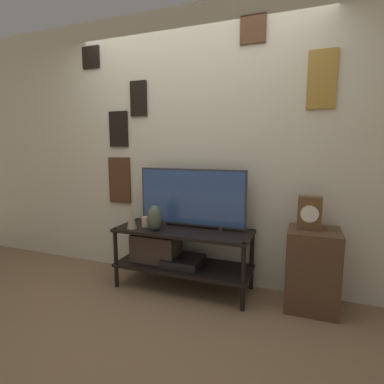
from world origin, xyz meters
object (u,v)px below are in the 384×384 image
television (192,197)px  candle_jar (146,222)px  vase_slim_bronze (132,218)px  mantel_clock (309,213)px  vase_urn_stoneware (155,218)px

television → candle_jar: size_ratio=10.74×
vase_slim_bronze → mantel_clock: (1.58, 0.21, 0.13)m
vase_slim_bronze → candle_jar: 0.15m
vase_urn_stoneware → television: bearing=39.4°
television → candle_jar: 0.51m
television → mantel_clock: (1.07, -0.05, -0.06)m
mantel_clock → television: bearing=177.3°
vase_slim_bronze → mantel_clock: 1.60m
candle_jar → vase_urn_stoneware: bearing=-30.5°
television → vase_slim_bronze: television is taller
candle_jar → mantel_clock: size_ratio=0.36×
mantel_clock → vase_urn_stoneware: bearing=-172.3°
vase_slim_bronze → vase_urn_stoneware: 0.24m
television → mantel_clock: 1.07m
vase_slim_bronze → vase_urn_stoneware: (0.24, 0.02, 0.02)m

